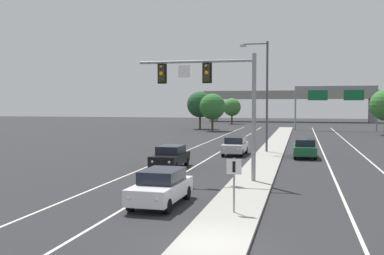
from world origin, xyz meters
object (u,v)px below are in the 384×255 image
at_px(overhead_signal_mast, 216,90).
at_px(tree_far_left_a, 212,107).
at_px(street_lamp_median, 265,90).
at_px(tree_far_left_b, 200,104).
at_px(car_oncoming_black, 170,157).
at_px(highway_sign_gantry, 336,94).
at_px(tree_far_left_c, 232,107).
at_px(median_sign_post, 234,177).
at_px(car_oncoming_white, 161,187).
at_px(car_receding_green, 305,148).
at_px(car_oncoming_silver, 235,146).

xyz_separation_m(overhead_signal_mast, tree_far_left_a, (-9.41, 48.23, -1.30)).
bearing_deg(street_lamp_median, tree_far_left_b, 110.76).
bearing_deg(car_oncoming_black, highway_sign_gantry, 73.75).
relative_size(overhead_signal_mast, tree_far_left_c, 1.26).
height_order(median_sign_post, car_oncoming_white, median_sign_post).
height_order(median_sign_post, tree_far_left_b, tree_far_left_b).
distance_m(median_sign_post, tree_far_left_b, 63.54).
distance_m(car_oncoming_white, car_receding_green, 20.96).
relative_size(median_sign_post, car_receding_green, 0.49).
bearing_deg(overhead_signal_mast, median_sign_post, -74.45).
height_order(street_lamp_median, car_oncoming_silver, street_lamp_median).
relative_size(car_receding_green, highway_sign_gantry, 0.34).
bearing_deg(street_lamp_median, median_sign_post, -88.38).
relative_size(car_receding_green, tree_far_left_c, 0.79).
height_order(street_lamp_median, car_oncoming_white, street_lamp_median).
height_order(tree_far_left_b, tree_far_left_a, tree_far_left_b).
xyz_separation_m(overhead_signal_mast, car_oncoming_black, (-4.12, 4.82, -4.49)).
bearing_deg(median_sign_post, highway_sign_gantry, 82.57).
height_order(median_sign_post, tree_far_left_a, tree_far_left_a).
bearing_deg(car_oncoming_white, median_sign_post, -20.44).
bearing_deg(car_receding_green, car_oncoming_silver, 172.41).
distance_m(street_lamp_median, car_receding_green, 6.79).
xyz_separation_m(car_oncoming_white, car_oncoming_black, (-2.84, 11.38, 0.00)).
relative_size(car_oncoming_silver, highway_sign_gantry, 0.34).
height_order(car_oncoming_white, tree_far_left_a, tree_far_left_a).
bearing_deg(car_oncoming_silver, car_oncoming_white, -91.12).
bearing_deg(car_oncoming_white, tree_far_left_b, 100.73).
xyz_separation_m(median_sign_post, highway_sign_gantry, (8.09, 62.05, 4.58)).
xyz_separation_m(street_lamp_median, tree_far_left_c, (-11.70, 59.00, -2.08)).
distance_m(median_sign_post, highway_sign_gantry, 62.74).
bearing_deg(tree_far_left_a, car_oncoming_black, -83.05).
distance_m(overhead_signal_mast, median_sign_post, 8.96).
height_order(street_lamp_median, car_oncoming_black, street_lamp_median).
bearing_deg(car_oncoming_white, highway_sign_gantry, 79.23).
height_order(highway_sign_gantry, tree_far_left_a, highway_sign_gantry).
relative_size(car_oncoming_silver, tree_far_left_a, 0.73).
bearing_deg(tree_far_left_a, tree_far_left_b, 120.52).
relative_size(car_oncoming_black, tree_far_left_c, 0.79).
distance_m(overhead_signal_mast, car_oncoming_white, 8.06).
height_order(overhead_signal_mast, highway_sign_gantry, highway_sign_gantry).
bearing_deg(car_oncoming_white, overhead_signal_mast, 78.94).
xyz_separation_m(car_oncoming_white, tree_far_left_a, (-8.13, 54.79, 3.20)).
xyz_separation_m(overhead_signal_mast, tree_far_left_c, (-10.20, 75.32, -1.60)).
distance_m(overhead_signal_mast, highway_sign_gantry, 55.16).
bearing_deg(highway_sign_gantry, tree_far_left_a, -163.15).
relative_size(tree_far_left_c, tree_far_left_a, 0.92).
relative_size(overhead_signal_mast, car_receding_green, 1.60).
xyz_separation_m(overhead_signal_mast, highway_sign_gantry, (10.27, 54.19, 0.85)).
bearing_deg(tree_far_left_b, tree_far_left_c, 83.30).
bearing_deg(median_sign_post, tree_far_left_c, 98.47).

